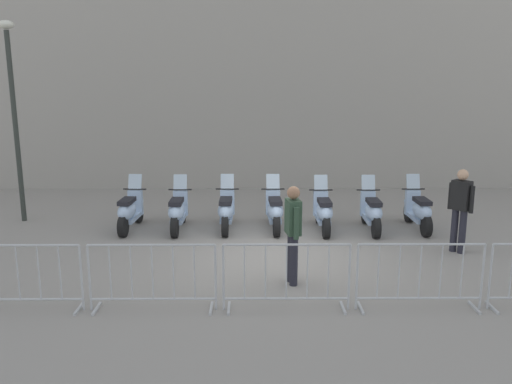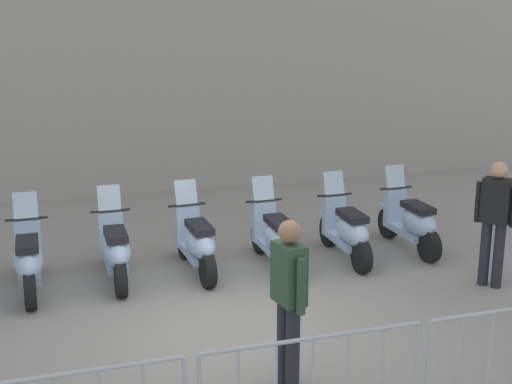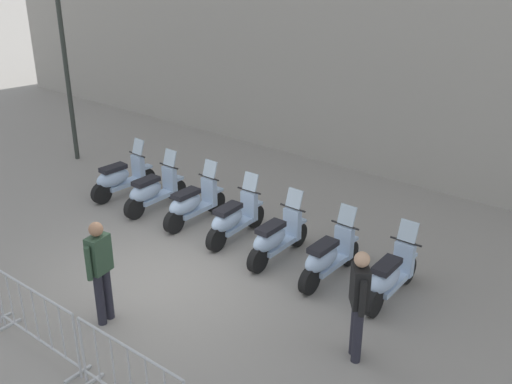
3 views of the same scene
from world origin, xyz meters
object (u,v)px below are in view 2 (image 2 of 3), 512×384
Objects in this scene: motorcycle_1 at (29,261)px; motorcycle_3 at (197,243)px; motorcycle_4 at (275,238)px; motorcycle_5 at (347,231)px; motorcycle_6 at (411,222)px; motorcycle_2 at (115,251)px; officer_mid_plaza at (495,217)px; officer_near_row_end at (289,295)px.

motorcycle_3 is (2.24, 0.34, 0.00)m from motorcycle_1.
motorcycle_1 and motorcycle_4 have the same top height.
motorcycle_1 is at bearing -171.23° from motorcycle_3.
motorcycle_6 is (1.11, 0.25, 0.00)m from motorcycle_5.
motorcycle_2 is 1.00× the size of motorcycle_6.
officer_mid_plaza is at bearing -11.38° from motorcycle_2.
motorcycle_2 is at bearing -172.84° from motorcycle_6.
motorcycle_2 is 5.13m from officer_mid_plaza.
motorcycle_2 is at bearing -175.76° from motorcycle_4.
motorcycle_2 is 1.00× the size of officer_mid_plaza.
motorcycle_5 is 1.00× the size of officer_near_row_end.
motorcycle_3 is 0.99× the size of officer_mid_plaza.
motorcycle_4 is at bearing 1.66° from motorcycle_3.
officer_near_row_end reaches higher than motorcycle_3.
motorcycle_3 is 0.99× the size of officer_near_row_end.
motorcycle_1 is 1.00× the size of officer_near_row_end.
motorcycle_3 is at bearing 100.56° from officer_near_row_end.
officer_near_row_end is (-1.64, -3.43, 0.53)m from motorcycle_5.
officer_near_row_end is (-0.52, -3.29, 0.53)m from motorcycle_4.
motorcycle_1 is 1.13m from motorcycle_2.
motorcycle_3 is at bearing -172.73° from motorcycle_6.
motorcycle_2 is 1.00× the size of motorcycle_5.
motorcycle_3 and motorcycle_5 have the same top height.
officer_mid_plaza is at bearing -16.41° from motorcycle_3.
motorcycle_5 is at bearing 6.60° from motorcycle_1.
motorcycle_5 is (2.25, 0.17, 0.00)m from motorcycle_3.
motorcycle_6 is (4.48, 0.56, 0.00)m from motorcycle_2.
motorcycle_2 is 3.61m from officer_near_row_end.
motorcycle_2 is 1.00× the size of officer_near_row_end.
motorcycle_5 is at bearing 140.99° from officer_mid_plaza.
motorcycle_1 is 1.00× the size of motorcycle_4.
motorcycle_3 is at bearing -175.58° from motorcycle_5.
officer_near_row_end is at bearing -147.06° from officer_mid_plaza.
motorcycle_3 is (1.13, 0.13, 0.00)m from motorcycle_2.
motorcycle_6 is at bearing 108.15° from officer_mid_plaza.
motorcycle_1 is at bearing -172.13° from motorcycle_6.
motorcycle_6 is 1.00× the size of officer_mid_plaza.
motorcycle_4 is (2.26, 0.17, 0.00)m from motorcycle_2.
motorcycle_5 and motorcycle_6 have the same top height.
motorcycle_2 is 4.52m from motorcycle_6.
officer_near_row_end reaches higher than motorcycle_1.
officer_mid_plaza is (0.51, -1.57, 0.53)m from motorcycle_6.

